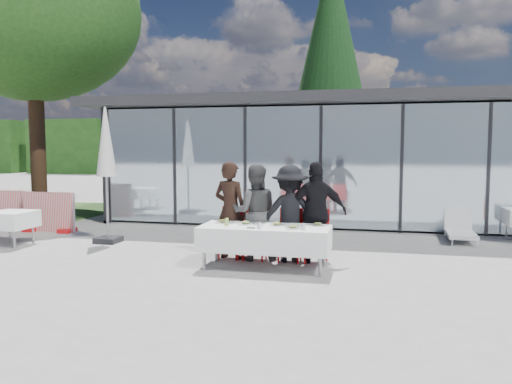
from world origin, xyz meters
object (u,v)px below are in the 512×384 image
plate_extra (293,227)px  plate_b (246,223)px  diner_a (230,210)px  conifer_tree (331,55)px  diner_chair_c (290,232)px  folded_eyeglasses (251,228)px  juice_bottle (227,222)px  spare_chair_b (485,214)px  dining_table (265,238)px  spare_table_left (11,220)px  diner_chair_d (317,233)px  diner_chair_a (232,230)px  plate_a (222,221)px  diner_chair_b (256,231)px  diner_c (290,214)px  plate_c (277,224)px  deciduous_tree (33,12)px  market_umbrella (106,152)px  diner_b (255,212)px  lounger (460,229)px  plate_d (318,225)px

plate_extra → plate_b: bearing=163.5°
diner_a → conifer_tree: size_ratio=0.18×
diner_chair_c → plate_b: bearing=-137.4°
diner_a → folded_eyeglasses: 1.14m
juice_bottle → spare_chair_b: bearing=41.0°
dining_table → spare_table_left: bearing=172.1°
diner_chair_d → plate_b: diner_chair_d is taller
diner_chair_a → conifer_tree: bearing=86.2°
plate_a → spare_chair_b: spare_chair_b is taller
spare_table_left → diner_a: bearing=-1.7°
diner_chair_b → juice_bottle: 0.97m
plate_a → folded_eyeglasses: 0.82m
diner_chair_a → diner_chair_b: same height
diner_c → conifer_tree: size_ratio=0.17×
plate_c → deciduous_tree: 12.36m
spare_table_left → market_umbrella: bearing=22.3°
diner_a → spare_chair_b: diner_a is taller
diner_b → diner_chair_b: diner_b is taller
dining_table → plate_c: (0.20, 0.09, 0.24)m
market_umbrella → plate_b: bearing=-22.4°
diner_chair_b → diner_chair_d: same height
plate_b → plate_extra: 0.93m
folded_eyeglasses → conifer_tree: (0.20, 13.36, 5.23)m
plate_a → lounger: plate_a is taller
diner_chair_a → deciduous_tree: deciduous_tree is taller
diner_b → spare_table_left: size_ratio=2.09×
diner_chair_a → juice_bottle: diner_chair_a is taller
plate_c → plate_d: bearing=11.0°
diner_chair_b → diner_chair_c: same height
plate_a → diner_c: bearing=21.3°
diner_a → diner_chair_c: 1.21m
diner_b → plate_b: size_ratio=6.51×
diner_a → spare_table_left: bearing=13.9°
diner_b → plate_a: diner_b is taller
diner_chair_a → diner_chair_c: same height
spare_table_left → diner_chair_a: bearing=-0.6°
plate_a → juice_bottle: 0.37m
plate_c → diner_c: bearing=76.7°
diner_chair_b → plate_a: diner_chair_b is taller
plate_a → deciduous_tree: 11.55m
diner_chair_d → folded_eyeglasses: (-1.00, -1.03, 0.22)m
dining_table → lounger: size_ratio=1.67×
plate_a → plate_d: (1.74, 0.03, 0.00)m
diner_chair_b → market_umbrella: 3.96m
diner_a → plate_b: 0.72m
diner_chair_c → juice_bottle: (-0.99, -0.88, 0.28)m
diner_chair_c → plate_a: diner_chair_c is taller
plate_c → diner_a: bearing=150.8°
diner_chair_d → diner_c: bearing=-168.8°
diner_chair_c → folded_eyeglasses: bearing=-116.3°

